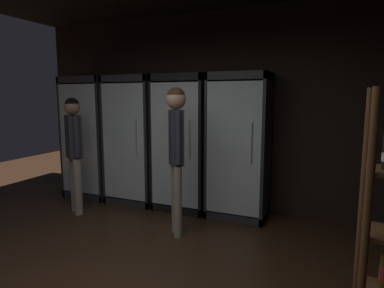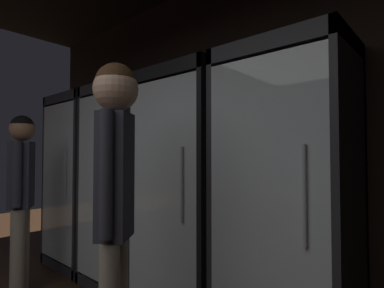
# 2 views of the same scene
# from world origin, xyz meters

# --- Properties ---
(wall_back) EXTENTS (6.00, 0.06, 2.80)m
(wall_back) POSITION_xyz_m (0.00, 3.03, 1.40)
(wall_back) COLOR black
(wall_back) RESTS_ON ground
(cooler_far_left) EXTENTS (0.78, 0.60, 1.92)m
(cooler_far_left) POSITION_xyz_m (-2.07, 2.74, 0.94)
(cooler_far_left) COLOR #2B2B30
(cooler_far_left) RESTS_ON ground
(cooler_left) EXTENTS (0.78, 0.60, 1.92)m
(cooler_left) POSITION_xyz_m (-1.25, 2.74, 0.94)
(cooler_left) COLOR #2B2B30
(cooler_left) RESTS_ON ground
(cooler_center) EXTENTS (0.78, 0.60, 1.92)m
(cooler_center) POSITION_xyz_m (-0.43, 2.74, 0.94)
(cooler_center) COLOR black
(cooler_center) RESTS_ON ground
(cooler_right) EXTENTS (0.78, 0.60, 1.92)m
(cooler_right) POSITION_xyz_m (0.39, 2.74, 0.94)
(cooler_right) COLOR #2B2B30
(cooler_right) RESTS_ON ground
(shopper_near) EXTENTS (0.33, 0.27, 1.60)m
(shopper_near) POSITION_xyz_m (-1.72, 1.93, 0.98)
(shopper_near) COLOR gray
(shopper_near) RESTS_ON ground
(shopper_far) EXTENTS (0.23, 0.26, 1.72)m
(shopper_far) POSITION_xyz_m (-0.11, 1.81, 1.12)
(shopper_far) COLOR gray
(shopper_far) RESTS_ON ground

